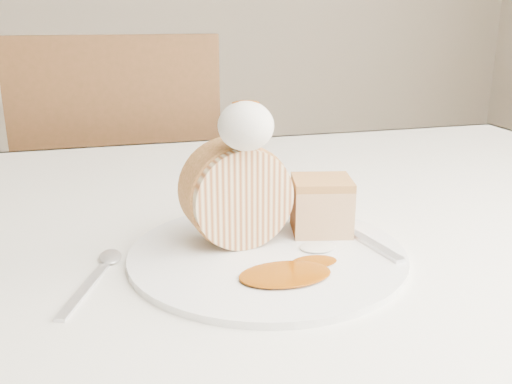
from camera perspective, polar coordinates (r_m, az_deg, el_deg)
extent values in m
cube|color=silver|center=(0.77, -0.12, -3.32)|extent=(1.40, 0.90, 0.04)
cube|color=silver|center=(1.22, -5.58, -1.32)|extent=(1.40, 0.01, 0.28)
cylinder|color=brown|center=(1.49, 19.87, -9.41)|extent=(0.06, 0.06, 0.71)
cube|color=brown|center=(1.58, -12.90, -2.91)|extent=(0.47, 0.47, 0.04)
cube|color=brown|center=(1.31, -13.54, 4.61)|extent=(0.45, 0.06, 0.47)
cylinder|color=brown|center=(1.86, -6.46, -7.41)|extent=(0.04, 0.04, 0.44)
cylinder|color=brown|center=(1.86, -18.50, -8.24)|extent=(0.04, 0.04, 0.44)
cylinder|color=brown|center=(1.52, -4.62, -13.51)|extent=(0.04, 0.04, 0.44)
cylinder|color=brown|center=(1.52, -19.67, -14.52)|extent=(0.04, 0.04, 0.44)
cylinder|color=white|center=(0.63, 1.13, -6.19)|extent=(0.36, 0.36, 0.01)
cylinder|color=beige|center=(0.63, -1.97, -0.18)|extent=(0.12, 0.07, 0.11)
cube|color=#CC864D|center=(0.67, 6.55, -1.67)|extent=(0.08, 0.07, 0.06)
ellipsoid|color=silver|center=(0.58, -1.02, 6.62)|extent=(0.06, 0.06, 0.05)
ellipsoid|color=#803A05|center=(0.59, -1.03, 9.49)|extent=(0.03, 0.02, 0.01)
cube|color=silver|center=(0.66, 10.86, -4.71)|extent=(0.05, 0.18, 0.00)
cube|color=silver|center=(0.58, -16.79, -9.37)|extent=(0.07, 0.14, 0.00)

